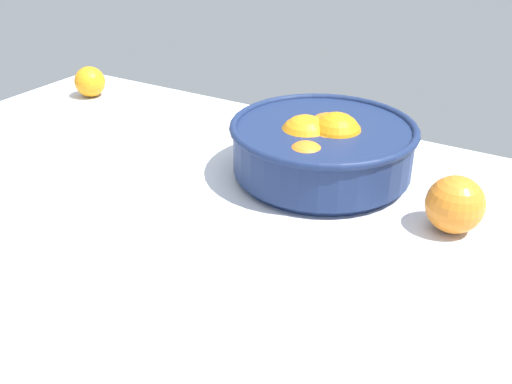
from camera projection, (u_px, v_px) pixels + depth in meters
The scene contains 4 objects.
ground_plane at pixel (258, 243), 77.41cm from camera, with size 147.24×83.81×3.00cm, color silver.
fruit_bowl at pixel (322, 147), 88.80cm from camera, with size 28.85×28.85×10.87cm.
loose_orange_1 at pixel (90, 82), 123.62cm from camera, with size 6.49×6.49×6.49cm, color orange.
loose_orange_3 at pixel (455, 204), 75.66cm from camera, with size 7.78×7.78×7.78cm, color orange.
Camera 1 is at (32.78, -55.80, 41.52)cm, focal length 40.38 mm.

